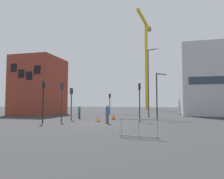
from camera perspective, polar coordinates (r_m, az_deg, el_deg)
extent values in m
plane|color=#333335|center=(20.02, -3.81, -9.48)|extent=(160.00, 160.00, 0.00)
cube|color=brown|center=(37.32, -19.83, 0.90)|extent=(7.13, 7.50, 9.80)
cube|color=black|center=(35.93, -25.97, 5.56)|extent=(1.10, 0.06, 1.30)
cube|color=black|center=(34.89, -24.23, 4.12)|extent=(1.10, 0.06, 1.30)
cube|color=black|center=(33.98, -22.36, 3.64)|extent=(1.10, 0.06, 1.30)
cube|color=black|center=(33.27, -20.34, 5.27)|extent=(1.10, 0.06, 1.30)
cube|color=#B7B7BC|center=(37.82, 26.83, 2.20)|extent=(10.83, 9.44, 11.34)
cube|color=#2D3847|center=(33.18, 28.63, 2.41)|extent=(9.10, 0.08, 1.10)
cylinder|color=gold|center=(62.60, 9.69, 6.37)|extent=(0.90, 0.90, 25.96)
cube|color=gold|center=(63.85, 9.04, 18.68)|extent=(2.56, 15.19, 0.70)
cube|color=slate|center=(70.74, 10.39, 16.42)|extent=(1.41, 1.93, 1.10)
cylinder|color=#2D2D30|center=(28.39, 10.22, 1.76)|extent=(0.14, 0.14, 9.42)
cube|color=#2D2D30|center=(28.86, 11.39, 10.99)|extent=(1.36, 0.72, 0.10)
ellipsoid|color=silver|center=(28.52, 12.70, 11.14)|extent=(0.44, 0.24, 0.16)
cylinder|color=black|center=(24.30, 12.52, -1.88)|extent=(0.14, 0.14, 5.52)
cube|color=black|center=(24.87, 13.71, 4.25)|extent=(1.13, 0.80, 0.10)
ellipsoid|color=silver|center=(25.23, 14.94, 4.11)|extent=(0.44, 0.24, 0.16)
cylinder|color=#2D2D30|center=(24.30, -11.41, -4.84)|extent=(0.12, 0.12, 3.03)
cube|color=#2D2D30|center=(24.34, -11.35, -0.45)|extent=(0.33, 0.35, 0.70)
sphere|color=red|center=(24.47, -11.04, 0.05)|extent=(0.11, 0.11, 0.11)
sphere|color=#3C2905|center=(24.45, -11.05, -0.47)|extent=(0.11, 0.11, 0.11)
sphere|color=#07330F|center=(24.44, -11.06, -0.98)|extent=(0.11, 0.11, 0.11)
cylinder|color=#2D2D30|center=(22.18, -14.03, -4.37)|extent=(0.12, 0.12, 3.44)
cube|color=#2D2D30|center=(22.25, -13.94, 0.96)|extent=(0.32, 0.29, 0.70)
sphere|color=#390605|center=(22.38, -14.28, 1.51)|extent=(0.11, 0.11, 0.11)
sphere|color=#3C2905|center=(22.36, -14.29, 0.95)|extent=(0.11, 0.11, 0.11)
sphere|color=green|center=(22.35, -14.30, 0.38)|extent=(0.11, 0.11, 0.11)
cylinder|color=black|center=(21.38, -18.88, -4.24)|extent=(0.12, 0.12, 3.49)
cube|color=black|center=(21.46, -18.76, 1.36)|extent=(0.37, 0.36, 0.70)
sphere|color=red|center=(21.31, -18.62, 1.98)|extent=(0.11, 0.11, 0.11)
sphere|color=#3C2905|center=(21.29, -18.63, 1.40)|extent=(0.11, 0.11, 0.11)
sphere|color=#07330F|center=(21.27, -18.64, 0.80)|extent=(0.11, 0.11, 0.11)
cylinder|color=#2D2D30|center=(21.68, 7.79, -4.53)|extent=(0.12, 0.12, 3.39)
cube|color=#2D2D30|center=(21.75, 7.74, 0.87)|extent=(0.25, 0.28, 0.70)
sphere|color=red|center=(21.59, 7.69, 1.49)|extent=(0.11, 0.11, 0.11)
sphere|color=#3C2905|center=(21.57, 7.70, 0.91)|extent=(0.11, 0.11, 0.11)
sphere|color=#07330F|center=(21.55, 7.70, 0.33)|extent=(0.11, 0.11, 0.11)
cylinder|color=black|center=(35.61, -0.63, -4.66)|extent=(0.12, 0.12, 2.90)
cube|color=black|center=(35.63, -0.63, -1.77)|extent=(0.37, 0.37, 0.70)
sphere|color=red|center=(35.80, -0.76, -1.42)|extent=(0.11, 0.11, 0.11)
sphere|color=#3C2905|center=(35.79, -0.76, -1.77)|extent=(0.11, 0.11, 0.11)
sphere|color=#07330F|center=(35.78, -0.76, -2.13)|extent=(0.11, 0.11, 0.11)
cylinder|color=#33519E|center=(26.00, -9.35, -7.27)|extent=(0.14, 0.14, 0.78)
cylinder|color=#33519E|center=(26.16, -9.07, -7.25)|extent=(0.14, 0.14, 0.78)
cylinder|color=#2D844C|center=(26.05, -9.19, -5.69)|extent=(0.34, 0.34, 0.65)
sphere|color=tan|center=(26.03, -9.18, -4.74)|extent=(0.21, 0.21, 0.21)
cylinder|color=#4C4C51|center=(19.49, -1.10, -8.39)|extent=(0.14, 0.14, 0.86)
cylinder|color=#4C4C51|center=(19.62, -1.55, -8.35)|extent=(0.14, 0.14, 0.86)
cylinder|color=#33519E|center=(19.51, -1.32, -6.07)|extent=(0.34, 0.34, 0.71)
sphere|color=#8C6647|center=(19.50, -1.32, -4.69)|extent=(0.23, 0.23, 0.23)
cube|color=gray|center=(11.72, 7.53, -8.35)|extent=(2.31, 0.32, 0.06)
cube|color=gray|center=(11.83, 7.57, -12.94)|extent=(2.31, 0.32, 0.06)
cylinder|color=gray|center=(12.05, 2.63, -10.76)|extent=(0.04, 0.04, 1.05)
cylinder|color=gray|center=(11.77, 7.55, -10.90)|extent=(0.04, 0.04, 1.05)
cylinder|color=gray|center=(11.57, 12.68, -10.96)|extent=(0.04, 0.04, 1.05)
cube|color=#B2B5BA|center=(32.45, 5.49, -5.44)|extent=(2.47, 0.07, 0.06)
cube|color=#B2B5BA|center=(32.49, 5.50, -7.11)|extent=(2.47, 0.07, 0.06)
cylinder|color=#B2B5BA|center=(32.66, 3.55, -6.36)|extent=(0.04, 0.04, 1.05)
cylinder|color=#B2B5BA|center=(32.47, 5.49, -6.36)|extent=(0.04, 0.04, 1.05)
cylinder|color=#B2B5BA|center=(32.32, 7.45, -6.36)|extent=(0.04, 0.04, 1.05)
cube|color=black|center=(24.41, 0.39, -8.43)|extent=(0.63, 0.63, 0.03)
cone|color=#E55B0F|center=(24.39, 0.39, -7.72)|extent=(0.48, 0.48, 0.64)
cube|color=black|center=(21.43, -3.96, -9.07)|extent=(0.50, 0.50, 0.03)
cone|color=#E55B0F|center=(21.41, -3.96, -8.43)|extent=(0.39, 0.39, 0.51)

